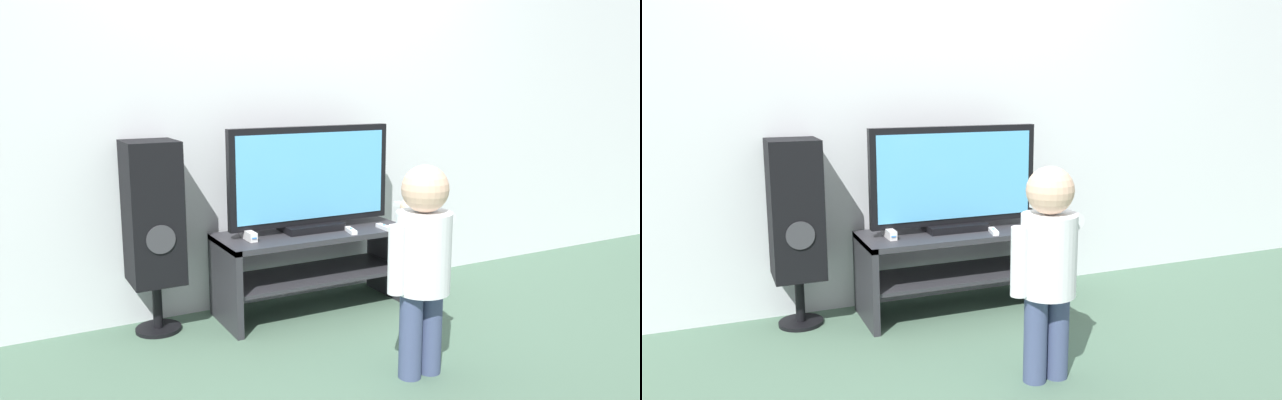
% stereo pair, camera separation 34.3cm
% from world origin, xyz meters
% --- Properties ---
extents(ground_plane, '(16.00, 16.00, 0.00)m').
position_xyz_m(ground_plane, '(0.00, 0.00, 0.00)').
color(ground_plane, '#4C6B56').
extents(wall_back, '(10.00, 0.06, 2.60)m').
position_xyz_m(wall_back, '(0.00, 0.52, 1.30)').
color(wall_back, silver).
rests_on(wall_back, ground_plane).
extents(tv_stand, '(1.10, 0.44, 0.47)m').
position_xyz_m(tv_stand, '(0.00, 0.22, 0.31)').
color(tv_stand, '#2D2D33').
rests_on(tv_stand, ground_plane).
extents(television, '(0.98, 0.20, 0.59)m').
position_xyz_m(television, '(0.00, 0.24, 0.76)').
color(television, black).
rests_on(television, tv_stand).
extents(game_console, '(0.04, 0.17, 0.05)m').
position_xyz_m(game_console, '(-0.40, 0.21, 0.49)').
color(game_console, white).
rests_on(game_console, tv_stand).
extents(remote_primary, '(0.04, 0.13, 0.03)m').
position_xyz_m(remote_primary, '(0.38, 0.07, 0.48)').
color(remote_primary, white).
rests_on(remote_primary, tv_stand).
extents(remote_secondary, '(0.06, 0.13, 0.03)m').
position_xyz_m(remote_secondary, '(0.17, 0.08, 0.48)').
color(remote_secondary, white).
rests_on(remote_secondary, tv_stand).
extents(child, '(0.36, 0.53, 0.96)m').
position_xyz_m(child, '(0.04, -0.73, 0.56)').
color(child, '#3F4C72').
rests_on(child, ground_plane).
extents(speaker_tower, '(0.27, 0.30, 1.01)m').
position_xyz_m(speaker_tower, '(-0.87, 0.33, 0.62)').
color(speaker_tower, black).
rests_on(speaker_tower, ground_plane).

